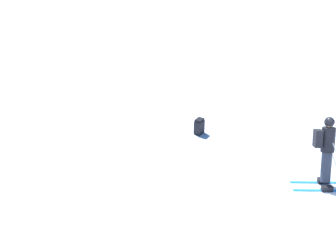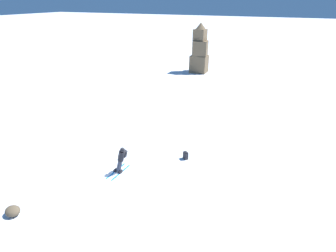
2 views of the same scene
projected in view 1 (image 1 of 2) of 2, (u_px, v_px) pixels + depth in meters
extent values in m
cube|color=#1E7AC6|center=(327.00, 191.00, 11.84)|extent=(0.22, 1.70, 0.01)
cube|color=#1E7AC6|center=(323.00, 183.00, 12.16)|extent=(0.22, 1.70, 0.01)
cube|color=black|center=(327.00, 188.00, 11.81)|extent=(0.16, 0.29, 0.12)
cube|color=black|center=(323.00, 180.00, 12.13)|extent=(0.16, 0.29, 0.12)
cylinder|color=#2D3342|center=(326.00, 167.00, 11.90)|extent=(0.48, 0.30, 0.84)
cylinder|color=black|center=(328.00, 140.00, 11.76)|extent=(0.52, 0.38, 0.69)
sphere|color=tan|center=(329.00, 123.00, 11.67)|extent=(0.29, 0.25, 0.28)
sphere|color=black|center=(329.00, 122.00, 11.67)|extent=(0.34, 0.28, 0.32)
cube|color=black|center=(318.00, 138.00, 11.75)|extent=(0.40, 0.21, 0.50)
cylinder|color=#B7B7BC|center=(333.00, 157.00, 12.27)|extent=(0.08, 0.53, 1.11)
cube|color=black|center=(199.00, 127.00, 14.50)|extent=(0.37, 0.36, 0.44)
cube|color=black|center=(199.00, 120.00, 14.38)|extent=(0.33, 0.32, 0.06)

